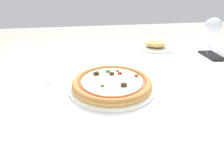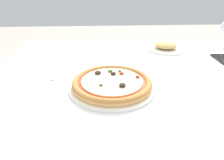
{
  "view_description": "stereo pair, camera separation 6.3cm",
  "coord_description": "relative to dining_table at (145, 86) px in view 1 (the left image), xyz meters",
  "views": [
    {
      "loc": [
        -0.27,
        -0.69,
        1.04
      ],
      "look_at": [
        -0.17,
        -0.13,
        0.75
      ],
      "focal_mm": 30.0,
      "sensor_mm": 36.0,
      "label": 1
    },
    {
      "loc": [
        -0.21,
        -0.7,
        1.04
      ],
      "look_at": [
        -0.17,
        -0.13,
        0.75
      ],
      "focal_mm": 30.0,
      "sensor_mm": 36.0,
      "label": 2
    }
  ],
  "objects": [
    {
      "name": "pizza_plate",
      "position": [
        -0.17,
        -0.13,
        0.1
      ],
      "size": [
        0.29,
        0.29,
        0.04
      ],
      "color": "white",
      "rests_on": "dining_table"
    },
    {
      "name": "side_plate",
      "position": [
        0.15,
        0.28,
        0.1
      ],
      "size": [
        0.2,
        0.2,
        0.05
      ],
      "color": "white",
      "rests_on": "dining_table"
    },
    {
      "name": "fork",
      "position": [
        -0.39,
        0.02,
        0.08
      ],
      "size": [
        0.04,
        0.17,
        0.0
      ],
      "color": "silver",
      "rests_on": "dining_table"
    },
    {
      "name": "wine_glass_far_left",
      "position": [
        0.46,
        0.26,
        0.2
      ],
      "size": [
        0.09,
        0.09,
        0.16
      ],
      "color": "silver",
      "rests_on": "dining_table"
    },
    {
      "name": "cell_phone",
      "position": [
        0.37,
        0.1,
        0.09
      ],
      "size": [
        0.08,
        0.15,
        0.01
      ],
      "color": "black",
      "rests_on": "dining_table"
    },
    {
      "name": "dining_table",
      "position": [
        0.0,
        0.0,
        0.0
      ],
      "size": [
        1.34,
        1.03,
        0.72
      ],
      "color": "brown",
      "rests_on": "ground_plane"
    }
  ]
}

